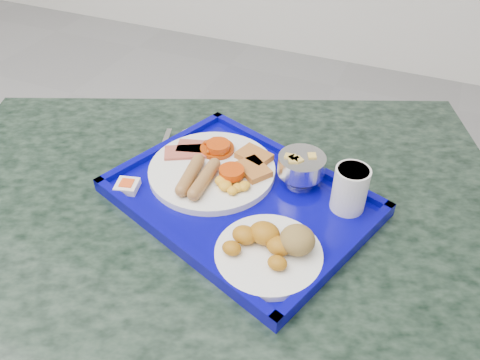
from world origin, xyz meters
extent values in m
cylinder|color=slate|center=(0.81, 0.84, 0.35)|extent=(0.10, 0.10, 0.64)
cube|color=black|center=(0.81, 0.84, 0.68)|extent=(1.32, 1.12, 0.04)
cube|color=#05038E|center=(0.86, 0.85, 0.71)|extent=(0.55, 0.47, 0.02)
cube|color=#05038E|center=(0.91, 1.00, 0.72)|extent=(0.44, 0.17, 0.01)
cube|color=#05038E|center=(0.80, 0.69, 0.72)|extent=(0.44, 0.17, 0.01)
cube|color=#05038E|center=(1.06, 0.77, 0.72)|extent=(0.13, 0.32, 0.01)
cube|color=#05038E|center=(0.65, 0.92, 0.72)|extent=(0.13, 0.32, 0.01)
cylinder|color=white|center=(0.78, 0.89, 0.72)|extent=(0.25, 0.25, 0.01)
cube|color=#CB6051|center=(0.72, 0.93, 0.73)|extent=(0.09, 0.07, 0.01)
cube|color=#CB6051|center=(0.71, 0.91, 0.73)|extent=(0.10, 0.08, 0.01)
cylinder|color=#A53906|center=(0.76, 0.94, 0.74)|extent=(0.07, 0.07, 0.01)
sphere|color=#A53906|center=(0.77, 0.96, 0.74)|extent=(0.01, 0.01, 0.01)
sphere|color=#A53906|center=(0.77, 0.93, 0.74)|extent=(0.01, 0.01, 0.01)
sphere|color=#A53906|center=(0.76, 0.97, 0.74)|extent=(0.01, 0.01, 0.01)
sphere|color=#A53906|center=(0.74, 0.95, 0.74)|extent=(0.01, 0.01, 0.01)
sphere|color=#A53906|center=(0.78, 0.93, 0.74)|extent=(0.01, 0.01, 0.01)
sphere|color=#A53906|center=(0.76, 0.92, 0.74)|extent=(0.01, 0.01, 0.01)
sphere|color=#A53906|center=(0.75, 0.95, 0.74)|extent=(0.01, 0.01, 0.01)
sphere|color=#A53906|center=(0.77, 0.94, 0.74)|extent=(0.01, 0.01, 0.01)
sphere|color=#A53906|center=(0.75, 0.94, 0.74)|extent=(0.01, 0.01, 0.01)
sphere|color=#A53906|center=(0.75, 0.96, 0.74)|extent=(0.01, 0.01, 0.01)
sphere|color=#A53906|center=(0.78, 0.92, 0.74)|extent=(0.01, 0.01, 0.01)
sphere|color=#A53906|center=(0.76, 0.93, 0.74)|extent=(0.01, 0.01, 0.01)
sphere|color=#A53906|center=(0.78, 0.92, 0.74)|extent=(0.01, 0.01, 0.01)
cube|color=#AE672B|center=(0.84, 0.95, 0.74)|extent=(0.08, 0.07, 0.01)
cube|color=#AE672B|center=(0.86, 0.91, 0.74)|extent=(0.08, 0.08, 0.01)
cylinder|color=brown|center=(0.76, 0.84, 0.74)|extent=(0.04, 0.10, 0.03)
cylinder|color=brown|center=(0.79, 0.84, 0.74)|extent=(0.03, 0.10, 0.03)
ellipsoid|color=gold|center=(0.86, 0.86, 0.74)|extent=(0.02, 0.02, 0.01)
ellipsoid|color=gold|center=(0.85, 0.85, 0.74)|extent=(0.02, 0.02, 0.01)
ellipsoid|color=gold|center=(0.82, 0.85, 0.74)|extent=(0.03, 0.03, 0.02)
ellipsoid|color=gold|center=(0.84, 0.88, 0.74)|extent=(0.03, 0.03, 0.02)
ellipsoid|color=gold|center=(0.83, 0.84, 0.74)|extent=(0.03, 0.03, 0.02)
ellipsoid|color=gold|center=(0.85, 0.83, 0.74)|extent=(0.02, 0.02, 0.01)
ellipsoid|color=gold|center=(0.86, 0.85, 0.74)|extent=(0.02, 0.02, 0.01)
ellipsoid|color=gold|center=(0.83, 0.87, 0.74)|extent=(0.02, 0.02, 0.01)
cylinder|color=#AB2C04|center=(0.77, 0.94, 0.75)|extent=(0.05, 0.05, 0.01)
cylinder|color=#AB2C04|center=(0.83, 0.87, 0.75)|extent=(0.05, 0.05, 0.01)
cylinder|color=white|center=(0.96, 0.73, 0.72)|extent=(0.18, 0.18, 0.01)
ellipsoid|color=#C17816|center=(0.98, 0.70, 0.74)|extent=(0.03, 0.03, 0.02)
ellipsoid|color=#C17816|center=(0.97, 0.73, 0.74)|extent=(0.04, 0.04, 0.03)
ellipsoid|color=#C17816|center=(0.94, 0.75, 0.75)|extent=(0.05, 0.04, 0.04)
ellipsoid|color=#C17816|center=(0.91, 0.73, 0.74)|extent=(0.04, 0.04, 0.03)
ellipsoid|color=#C17816|center=(0.90, 0.70, 0.74)|extent=(0.03, 0.03, 0.02)
ellipsoid|color=olive|center=(1.00, 0.75, 0.75)|extent=(0.06, 0.06, 0.05)
cylinder|color=silver|center=(0.95, 0.93, 0.72)|extent=(0.06, 0.06, 0.01)
cylinder|color=silver|center=(0.95, 0.93, 0.73)|extent=(0.02, 0.02, 0.02)
cylinder|color=silver|center=(0.95, 0.93, 0.76)|extent=(0.09, 0.09, 0.04)
cube|color=#EBC459|center=(0.94, 0.92, 0.77)|extent=(0.02, 0.02, 0.01)
cube|color=#EBC459|center=(0.96, 0.94, 0.77)|extent=(0.02, 0.02, 0.01)
cube|color=#EBC459|center=(0.93, 0.92, 0.77)|extent=(0.02, 0.02, 0.01)
cube|color=#EBC459|center=(0.92, 0.92, 0.77)|extent=(0.02, 0.02, 0.01)
cube|color=#EBC459|center=(0.93, 0.91, 0.77)|extent=(0.02, 0.02, 0.01)
cylinder|color=white|center=(1.05, 0.90, 0.76)|extent=(0.06, 0.06, 0.09)
cylinder|color=#ED5E0D|center=(1.05, 0.90, 0.80)|extent=(0.05, 0.05, 0.01)
cube|color=silver|center=(0.66, 0.90, 0.72)|extent=(0.02, 0.12, 0.00)
ellipsoid|color=silver|center=(0.67, 0.98, 0.72)|extent=(0.03, 0.04, 0.01)
cube|color=silver|center=(0.65, 0.91, 0.72)|extent=(0.06, 0.16, 0.00)
cube|color=white|center=(0.65, 0.78, 0.72)|extent=(0.05, 0.05, 0.01)
cube|color=#F9501B|center=(0.65, 0.78, 0.73)|extent=(0.03, 0.03, 0.00)
camera|label=1|loc=(1.11, 0.25, 1.30)|focal=35.00mm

